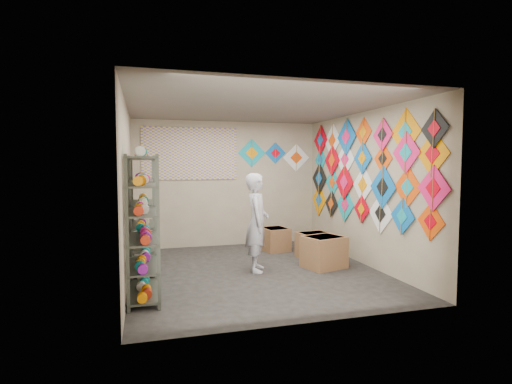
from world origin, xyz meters
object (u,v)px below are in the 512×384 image
object	(u,v)px
shelf_rack_back	(143,215)
shopkeeper	(257,222)
carton_a	(324,252)
carton_b	(314,245)
shelf_rack_front	(143,227)
carton_c	(275,239)

from	to	relation	value
shelf_rack_back	shopkeeper	bearing A→B (deg)	-13.38
shelf_rack_back	carton_a	xyz separation A→B (m)	(2.98, -0.54, -0.68)
shelf_rack_back	carton_b	xyz separation A→B (m)	(3.12, 0.17, -0.71)
shelf_rack_front	shopkeeper	distance (m)	2.02
carton_b	carton_c	world-z (taller)	carton_b
shelf_rack_back	carton_c	size ratio (longest dim) A/B	3.53
shelf_rack_front	carton_c	bearing A→B (deg)	41.15
shopkeeper	carton_c	xyz separation A→B (m)	(0.79, 1.41, -0.58)
shelf_rack_back	carton_b	bearing A→B (deg)	3.17
shelf_rack_back	carton_b	world-z (taller)	shelf_rack_back
shelf_rack_back	carton_a	bearing A→B (deg)	-10.23
shelf_rack_front	shopkeeper	xyz separation A→B (m)	(1.82, 0.87, -0.14)
carton_a	shelf_rack_front	bearing A→B (deg)	178.29
carton_b	shelf_rack_back	bearing A→B (deg)	177.47
shelf_rack_back	carton_c	xyz separation A→B (m)	(2.61, 0.98, -0.72)
shelf_rack_front	shelf_rack_back	bearing A→B (deg)	90.00
shelf_rack_front	shopkeeper	size ratio (longest dim) A/B	1.17
shopkeeper	carton_c	bearing A→B (deg)	-12.82
shopkeeper	carton_a	size ratio (longest dim) A/B	2.51
carton_a	carton_c	size ratio (longest dim) A/B	1.21
shelf_rack_front	carton_b	bearing A→B (deg)	25.28
carton_b	carton_c	size ratio (longest dim) A/B	1.09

